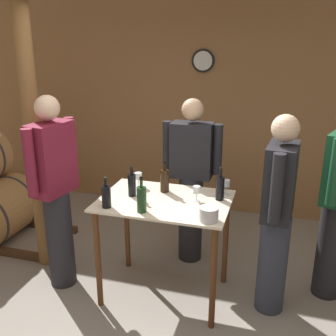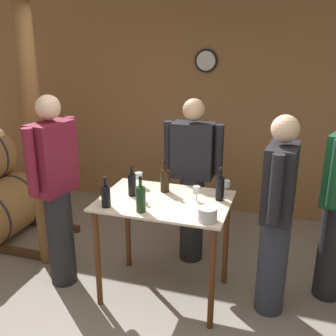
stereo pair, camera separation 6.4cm
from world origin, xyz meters
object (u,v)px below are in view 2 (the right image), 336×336
at_px(wine_bottle_far_left, 106,195).
at_px(person_visitor_bearded, 277,214).
at_px(ice_bucket, 207,214).
at_px(wine_glass_near_left, 139,176).
at_px(wine_bottle_center, 141,199).
at_px(person_visitor_near_door, 192,179).
at_px(person_visitor_with_scarf, 56,189).
at_px(wooden_post, 35,135).
at_px(wine_bottle_right, 165,180).
at_px(wine_bottle_left, 132,184).
at_px(wine_glass_near_right, 226,184).
at_px(wine_bottle_far_right, 220,188).
at_px(wine_glass_near_center, 196,191).

bearing_deg(wine_bottle_far_left, person_visitor_bearded, 14.26).
bearing_deg(ice_bucket, wine_glass_near_left, 145.67).
relative_size(wine_bottle_center, person_visitor_near_door, 0.17).
bearing_deg(person_visitor_with_scarf, wooden_post, 142.89).
relative_size(wine_bottle_right, ice_bucket, 1.85).
bearing_deg(wooden_post, ice_bucket, -13.88).
distance_m(wine_glass_near_left, ice_bucket, 0.91).
xyz_separation_m(wine_bottle_right, ice_bucket, (0.48, -0.46, -0.05)).
relative_size(wine_bottle_left, wine_bottle_right, 0.99).
bearing_deg(wine_glass_near_left, ice_bucket, -34.33).
distance_m(wine_bottle_right, wine_glass_near_right, 0.54).
relative_size(wine_glass_near_left, ice_bucket, 0.90).
bearing_deg(wine_bottle_far_right, wine_bottle_left, -169.98).
relative_size(wooden_post, wine_bottle_right, 10.03).
bearing_deg(wine_bottle_center, person_visitor_bearded, 18.19).
bearing_deg(ice_bucket, wine_bottle_far_left, 179.70).
relative_size(wine_glass_near_center, ice_bucket, 0.90).
bearing_deg(ice_bucket, wine_bottle_far_right, 88.08).
distance_m(wine_glass_near_right, person_visitor_bearded, 0.50).
height_order(wooden_post, wine_bottle_center, wooden_post).
relative_size(wine_bottle_far_right, wine_glass_near_right, 2.15).
xyz_separation_m(wine_glass_near_right, ice_bucket, (-0.05, -0.54, -0.05)).
height_order(ice_bucket, person_visitor_with_scarf, person_visitor_with_scarf).
bearing_deg(person_visitor_near_door, person_visitor_bearded, -35.36).
bearing_deg(wine_bottle_center, wine_glass_near_right, 42.89).
xyz_separation_m(wooden_post, person_visitor_bearded, (2.25, -0.09, -0.46)).
xyz_separation_m(wine_bottle_left, person_visitor_with_scarf, (-0.68, -0.12, -0.08)).
xyz_separation_m(wine_bottle_far_right, wine_glass_near_right, (0.03, 0.12, -0.01)).
relative_size(wine_bottle_far_right, person_visitor_bearded, 0.17).
xyz_separation_m(wine_bottle_far_left, wine_bottle_left, (0.11, 0.28, 0.01)).
height_order(wine_bottle_center, person_visitor_near_door, person_visitor_near_door).
bearing_deg(wine_glass_near_left, wine_bottle_center, -66.51).
xyz_separation_m(wine_bottle_right, wine_bottle_far_right, (0.50, -0.04, 0.00)).
relative_size(wooden_post, person_visitor_bearded, 1.60).
xyz_separation_m(wine_glass_near_center, person_visitor_with_scarf, (-1.23, -0.17, -0.07)).
height_order(wine_bottle_far_right, wine_glass_near_right, wine_bottle_far_right).
bearing_deg(person_visitor_bearded, wine_glass_near_left, 172.05).
bearing_deg(wine_bottle_left, ice_bucket, -21.66).
relative_size(wine_glass_near_left, person_visitor_bearded, 0.08).
bearing_deg(wine_bottle_center, wine_bottle_left, 124.27).
bearing_deg(wine_glass_near_center, wine_bottle_left, -174.95).
bearing_deg(wooden_post, wine_bottle_far_left, -24.89).
distance_m(wine_bottle_right, person_visitor_near_door, 0.51).
bearing_deg(person_visitor_bearded, person_visitor_with_scarf, -174.70).
relative_size(wine_glass_near_right, person_visitor_with_scarf, 0.08).
bearing_deg(wine_bottle_right, wine_bottle_center, -96.05).
bearing_deg(person_visitor_with_scarf, wine_bottle_far_left, -15.69).
relative_size(wine_glass_near_right, person_visitor_bearded, 0.08).
bearing_deg(person_visitor_bearded, person_visitor_near_door, 144.64).
bearing_deg(person_visitor_with_scarf, person_visitor_near_door, 36.41).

